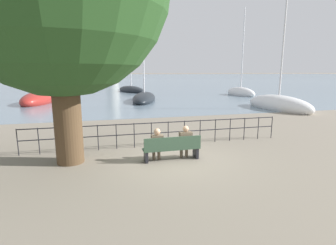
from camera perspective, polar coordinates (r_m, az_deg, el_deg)
name	(u,v)px	position (r m, az deg, el deg)	size (l,w,h in m)	color
ground_plane	(171,160)	(9.67, 0.75, -8.08)	(1000.00, 1000.00, 0.00)	gray
harbor_water	(104,77)	(167.62, -13.86, 9.65)	(600.00, 300.00, 0.01)	slate
park_bench	(172,148)	(9.47, 0.86, -5.67)	(2.08, 0.45, 0.90)	#334C38
seated_person_left	(157,143)	(9.36, -2.40, -4.45)	(0.42, 0.35, 1.20)	brown
seated_person_right	(185,140)	(9.62, 3.79, -3.92)	(0.46, 0.35, 1.24)	brown
promenade_railing	(160,130)	(11.25, -1.78, -1.66)	(11.11, 0.04, 1.05)	black
sailboat_0	(241,93)	(36.65, 15.53, 6.31)	(2.41, 5.62, 11.64)	white
sailboat_1	(131,90)	(41.84, -8.01, 7.03)	(4.62, 7.56, 10.87)	black
sailboat_2	(39,100)	(29.58, -26.31, 4.50)	(3.59, 6.75, 11.53)	maroon
sailboat_3	(278,105)	(24.23, 22.89, 3.57)	(2.95, 7.27, 11.38)	white
sailboat_4	(144,98)	(28.86, -5.20, 5.33)	(4.33, 8.55, 12.19)	black
harbor_lighthouse	(111,50)	(105.26, -12.31, 15.12)	(4.76, 4.76, 23.87)	beige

